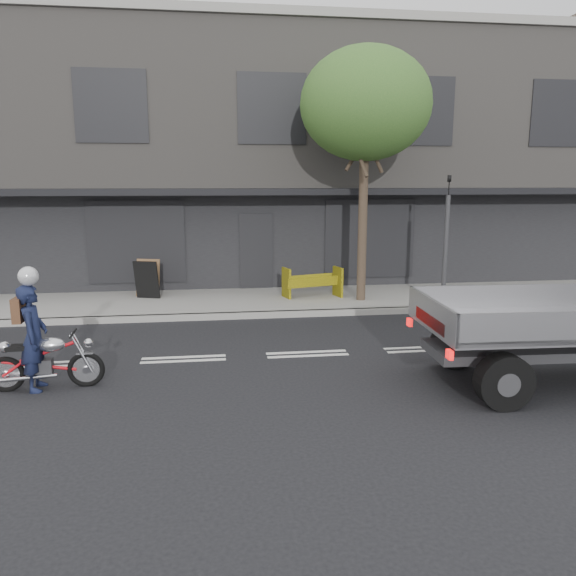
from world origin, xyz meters
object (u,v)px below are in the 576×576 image
Objects in this scene: sandwich_board at (147,280)px; motorcycle at (45,360)px; rider at (34,338)px; street_tree at (366,105)px; traffic_light_pole at (446,248)px; construction_barrier at (314,283)px.

motorcycle is at bearing -81.66° from sandwich_board.
sandwich_board is at bearing -13.10° from rider.
street_tree is 9.84m from rider.
traffic_light_pole is 3.30× the size of sandwich_board.
rider is at bearing -141.64° from street_tree.
street_tree is 4.23m from traffic_light_pole.
street_tree is 1.93× the size of traffic_light_pole.
construction_barrier is at bearing 42.86° from motorcycle.
traffic_light_pole is 9.95m from motorcycle.
sandwich_board reaches higher than motorcycle.
motorcycle is 6.42m from sandwich_board.
construction_barrier is at bearing -47.92° from rider.
street_tree is 9.91m from motorcycle.
street_tree is 6.37× the size of sandwich_board.
traffic_light_pole is (2.00, -0.85, -3.63)m from street_tree.
sandwich_board is at bearing 78.22° from motorcycle.
construction_barrier is at bearing 160.76° from traffic_light_pole.
motorcycle is at bearing -152.22° from traffic_light_pole.
traffic_light_pole reaches higher than rider.
sandwich_board is (1.08, 6.35, -0.19)m from rider.
sandwich_board is (-5.82, 0.89, -4.60)m from street_tree.
sandwich_board is at bearing 167.42° from traffic_light_pole.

